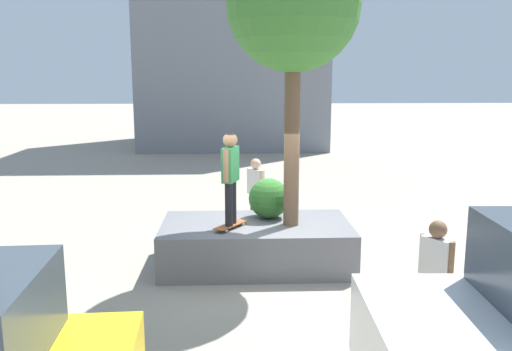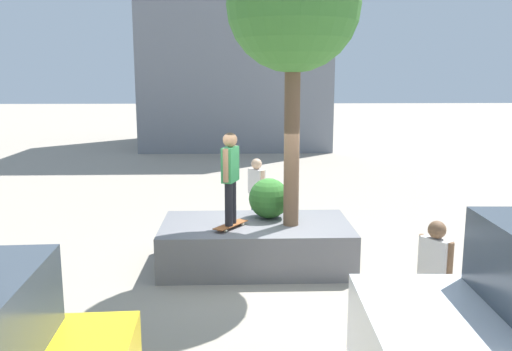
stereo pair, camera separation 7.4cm
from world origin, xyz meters
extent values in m
plane|color=#9E9384|center=(0.00, 0.00, 0.00)|extent=(120.00, 120.00, 0.00)
cube|color=slate|center=(0.09, -0.17, 0.41)|extent=(3.49, 1.94, 0.81)
cylinder|color=brown|center=(-0.54, -0.04, 2.44)|extent=(0.28, 0.28, 3.25)
sphere|color=#3D7A33|center=(-0.54, -0.04, 4.69)|extent=(2.30, 2.30, 2.30)
sphere|color=#2D6628|center=(-0.17, -0.55, 1.20)|extent=(0.77, 0.77, 0.77)
cube|color=brown|center=(0.55, 0.14, 0.87)|extent=(0.64, 0.77, 0.02)
sphere|color=beige|center=(0.64, 0.40, 0.84)|extent=(0.06, 0.06, 0.06)
sphere|color=beige|center=(0.77, 0.30, 0.84)|extent=(0.06, 0.06, 0.06)
sphere|color=beige|center=(0.34, -0.02, 0.84)|extent=(0.06, 0.06, 0.06)
sphere|color=beige|center=(0.47, -0.12, 0.84)|extent=(0.06, 0.06, 0.06)
cylinder|color=black|center=(0.52, 0.05, 1.27)|extent=(0.14, 0.14, 0.78)
cylinder|color=black|center=(0.58, 0.23, 1.27)|extent=(0.14, 0.14, 0.78)
cube|color=#338C4C|center=(0.55, 0.14, 1.97)|extent=(0.32, 0.48, 0.61)
cylinder|color=#9E7251|center=(0.48, -0.08, 1.99)|extent=(0.10, 0.10, 0.58)
cylinder|color=#9E7251|center=(0.63, 0.36, 1.99)|extent=(0.10, 0.10, 0.58)
sphere|color=#9E7251|center=(0.55, 0.14, 2.40)|extent=(0.26, 0.26, 0.26)
cylinder|color=black|center=(-1.64, 3.73, 0.39)|extent=(0.78, 0.26, 0.77)
cylinder|color=navy|center=(0.04, -2.93, 0.38)|extent=(0.14, 0.14, 0.76)
cylinder|color=navy|center=(-0.07, -2.79, 0.38)|extent=(0.14, 0.14, 0.76)
cube|color=silver|center=(-0.02, -2.86, 1.06)|extent=(0.40, 0.46, 0.60)
cylinder|color=#D8AD8C|center=(0.12, -3.04, 1.08)|extent=(0.09, 0.09, 0.56)
cylinder|color=#D8AD8C|center=(-0.15, -2.68, 1.08)|extent=(0.09, 0.09, 0.56)
sphere|color=#D8AD8C|center=(-0.02, -2.86, 1.49)|extent=(0.25, 0.25, 0.25)
cylinder|color=#8C9EB7|center=(-2.21, 2.47, 0.37)|extent=(0.14, 0.14, 0.75)
cylinder|color=#8C9EB7|center=(-2.31, 2.61, 0.37)|extent=(0.14, 0.14, 0.75)
cube|color=silver|center=(-2.26, 2.54, 1.04)|extent=(0.39, 0.45, 0.59)
cylinder|color=brown|center=(-2.13, 2.36, 1.06)|extent=(0.09, 0.09, 0.55)
cylinder|color=brown|center=(-2.39, 2.72, 1.06)|extent=(0.09, 0.09, 0.55)
sphere|color=brown|center=(-2.26, 2.54, 1.46)|extent=(0.24, 0.24, 0.24)
cube|color=slate|center=(0.50, -18.51, 6.35)|extent=(8.93, 7.39, 12.70)
camera|label=1|loc=(0.50, 9.38, 3.50)|focal=37.46mm
camera|label=2|loc=(0.43, 9.39, 3.50)|focal=37.46mm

